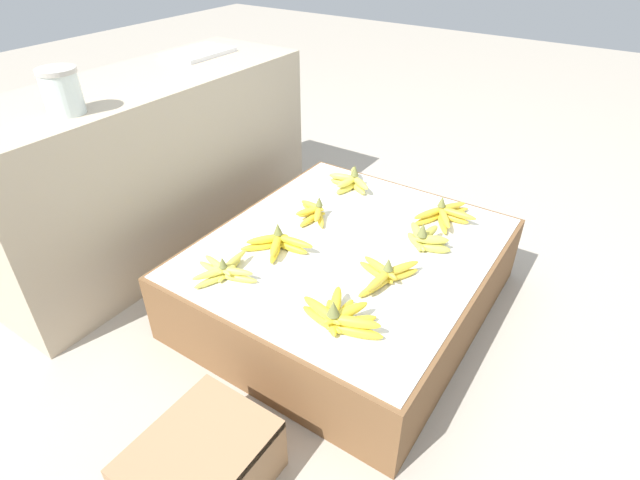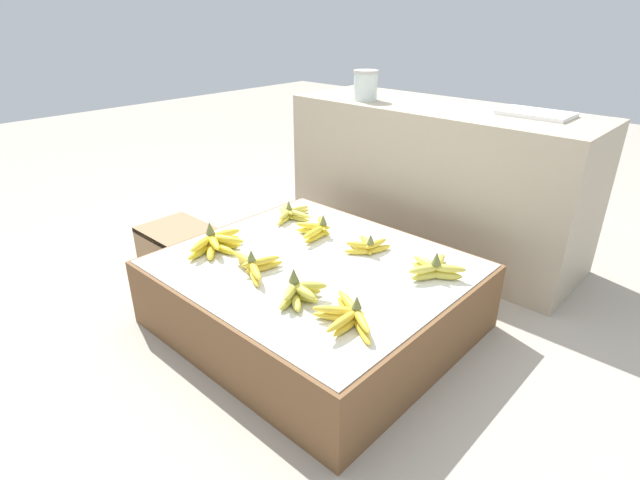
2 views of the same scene
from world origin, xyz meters
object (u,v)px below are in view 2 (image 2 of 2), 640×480
Objects in this scene: foam_tray_white at (536,114)px; banana_bunch_front_midright at (299,292)px; banana_bunch_middle_midright at (367,246)px; glass_jar at (366,85)px; banana_bunch_front_right at (349,316)px; banana_bunch_front_left at (215,243)px; banana_bunch_middle_midleft at (317,229)px; wooden_crate at (179,246)px; banana_bunch_front_midleft at (254,265)px; banana_bunch_middle_left at (291,213)px; banana_bunch_middle_right at (434,268)px.

banana_bunch_front_midright is at bearing -99.54° from foam_tray_white.
banana_bunch_middle_midright is 1.22× the size of glass_jar.
banana_bunch_front_right is 1.38× the size of banana_bunch_middle_midright.
banana_bunch_middle_midright is at bearing -50.05° from glass_jar.
banana_bunch_middle_midright is (0.44, 0.39, -0.01)m from banana_bunch_front_left.
banana_bunch_front_right is at bearing -53.36° from glass_jar.
banana_bunch_middle_midleft is (-0.31, 0.42, -0.00)m from banana_bunch_front_midright.
banana_bunch_middle_midleft is at bearing -122.28° from foam_tray_white.
wooden_crate is at bearing -137.54° from foam_tray_white.
banana_bunch_front_left is at bearing -13.39° from wooden_crate.
banana_bunch_front_midleft is 1.38× the size of banana_bunch_middle_midright.
banana_bunch_middle_left is at bearing 147.48° from banana_bunch_front_right.
banana_bunch_middle_left is (-0.52, 0.47, -0.01)m from banana_bunch_front_midright.
banana_bunch_front_right is at bearing 3.74° from banana_bunch_front_midright.
banana_bunch_middle_midright is at bearing 97.61° from banana_bunch_front_midright.
banana_bunch_front_left is 0.50m from banana_bunch_front_midright.
banana_bunch_front_midright is 1.07× the size of banana_bunch_middle_midright.
foam_tray_white is (0.71, 1.19, 0.42)m from banana_bunch_front_left.
banana_bunch_front_midleft is at bearing -10.02° from wooden_crate.
foam_tray_white is (0.77, 0.19, -0.06)m from glass_jar.
wooden_crate is 1.25m from banana_bunch_middle_right.
banana_bunch_middle_midright is at bearing -4.36° from banana_bunch_middle_left.
banana_bunch_middle_midleft is at bearing 62.50° from banana_bunch_front_left.
banana_bunch_middle_right is at bearing 2.80° from banana_bunch_middle_midleft.
banana_bunch_middle_midleft is (0.19, 0.37, -0.00)m from banana_bunch_front_left.
foam_tray_white reaches higher than banana_bunch_front_left.
banana_bunch_middle_left is (0.45, 0.32, 0.20)m from wooden_crate.
banana_bunch_middle_midleft is 1.64× the size of glass_jar.
foam_tray_white is at bearing 57.72° from banana_bunch_middle_midleft.
banana_bunch_front_midleft is at bearing -115.47° from banana_bunch_middle_midright.
banana_bunch_middle_midleft is (-0.05, 0.39, 0.00)m from banana_bunch_front_midleft.
wooden_crate is at bearing 171.01° from banana_bunch_front_midright.
banana_bunch_front_midright reaches higher than banana_bunch_middle_midright.
wooden_crate is 1.49× the size of banana_bunch_middle_left.
wooden_crate is at bearing 173.15° from banana_bunch_front_right.
banana_bunch_front_midleft is 0.64m from banana_bunch_middle_right.
glass_jar reaches higher than banana_bunch_front_left.
banana_bunch_front_midleft is 0.52m from banana_bunch_middle_left.
banana_bunch_front_right is 1.03× the size of banana_bunch_middle_midleft.
banana_bunch_front_midright is 0.80× the size of banana_bunch_middle_left.
banana_bunch_middle_left is 1.63× the size of glass_jar.
banana_bunch_middle_left reaches higher than wooden_crate.
banana_bunch_front_right is (0.70, -0.03, -0.00)m from banana_bunch_front_left.
foam_tray_white reaches higher than banana_bunch_middle_right.
banana_bunch_front_midleft reaches higher than banana_bunch_middle_midright.
banana_bunch_middle_right is (0.74, 0.40, -0.00)m from banana_bunch_front_left.
banana_bunch_middle_midleft is at bearing -177.20° from banana_bunch_middle_right.
banana_bunch_front_midright is 0.44m from banana_bunch_middle_midright.
banana_bunch_front_left is 1.53× the size of banana_bunch_middle_midright.
banana_bunch_front_midright is 0.52m from banana_bunch_middle_midleft.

